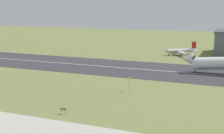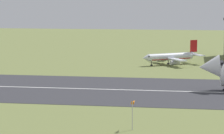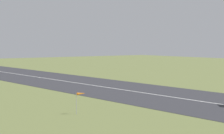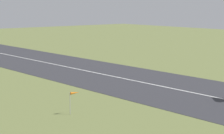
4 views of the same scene
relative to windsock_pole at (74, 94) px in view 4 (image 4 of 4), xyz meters
name	(u,v)px [view 4 (image 4 of 4)]	position (x,y,z in m)	size (l,w,h in m)	color
runway_strip	(162,86)	(-10.18, 38.23, -4.49)	(365.95, 40.47, 0.06)	#333338
runway_centreline	(162,86)	(-10.18, 38.23, -4.45)	(329.36, 0.70, 0.01)	silver
windsock_pole	(74,94)	(0.00, 0.00, 0.00)	(0.75, 2.52, 5.06)	#B7B7BC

